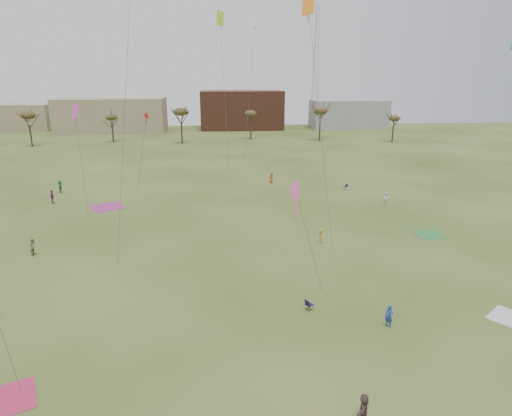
{
  "coord_description": "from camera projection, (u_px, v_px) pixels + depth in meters",
  "views": [
    {
      "loc": [
        -3.27,
        -24.09,
        16.54
      ],
      "look_at": [
        0.0,
        12.0,
        5.5
      ],
      "focal_mm": 30.53,
      "sensor_mm": 36.0,
      "label": 1
    }
  ],
  "objects": [
    {
      "name": "ground",
      "position": [
        273.0,
        343.0,
        28.05
      ],
      "size": [
        260.0,
        260.0,
        0.0
      ],
      "primitive_type": "plane",
      "color": "#344916",
      "rests_on": "ground"
    },
    {
      "name": "flyer_near_right",
      "position": [
        389.0,
        316.0,
        29.72
      ],
      "size": [
        0.67,
        0.69,
        1.6
      ],
      "primitive_type": "imported",
      "rotation": [
        0.0,
        0.0,
        5.44
      ],
      "color": "#223B9C",
      "rests_on": "ground"
    },
    {
      "name": "spectator_fore_b",
      "position": [
        34.0,
        247.0,
        41.71
      ],
      "size": [
        0.66,
        0.83,
        1.67
      ],
      "primitive_type": "imported",
      "rotation": [
        0.0,
        0.0,
        1.54
      ],
      "color": "#897D57",
      "rests_on": "ground"
    },
    {
      "name": "spectator_fore_c",
      "position": [
        364.0,
        408.0,
        21.52
      ],
      "size": [
        1.08,
        1.51,
        1.57
      ],
      "primitive_type": "imported",
      "rotation": [
        0.0,
        0.0,
        4.24
      ],
      "color": "brown",
      "rests_on": "ground"
    },
    {
      "name": "flyer_mid_b",
      "position": [
        320.0,
        236.0,
        44.77
      ],
      "size": [
        0.61,
        1.01,
        1.53
      ],
      "primitive_type": "imported",
      "rotation": [
        0.0,
        0.0,
        4.75
      ],
      "color": "#B39121",
      "rests_on": "ground"
    },
    {
      "name": "spectator_mid_d",
      "position": [
        52.0,
        197.0,
        58.53
      ],
      "size": [
        0.57,
        1.14,
        1.88
      ],
      "primitive_type": "imported",
      "rotation": [
        0.0,
        0.0,
        1.67
      ],
      "color": "#923C72",
      "rests_on": "ground"
    },
    {
      "name": "spectator_mid_e",
      "position": [
        386.0,
        198.0,
        58.31
      ],
      "size": [
        0.95,
        0.83,
        1.65
      ],
      "primitive_type": "imported",
      "rotation": [
        0.0,
        0.0,
        6.0
      ],
      "color": "white",
      "rests_on": "ground"
    },
    {
      "name": "flyer_far_a",
      "position": [
        60.0,
        186.0,
        64.1
      ],
      "size": [
        1.06,
        1.75,
        1.8
      ],
      "primitive_type": "imported",
      "rotation": [
        0.0,
        0.0,
        1.91
      ],
      "color": "#2B8353",
      "rests_on": "ground"
    },
    {
      "name": "flyer_far_b",
      "position": [
        271.0,
        178.0,
        69.87
      ],
      "size": [
        0.96,
        0.94,
        1.67
      ],
      "primitive_type": "imported",
      "rotation": [
        0.0,
        0.0,
        0.72
      ],
      "color": "#B1511E",
      "rests_on": "ground"
    },
    {
      "name": "blanket_red",
      "position": [
        6.0,
        400.0,
        23.15
      ],
      "size": [
        3.72,
        3.72,
        0.03
      ],
      "primitive_type": "cube",
      "rotation": [
        0.0,
        0.0,
        1.99
      ],
      "color": "#C72753",
      "rests_on": "ground"
    },
    {
      "name": "blanket_cream",
      "position": [
        511.0,
        318.0,
        30.92
      ],
      "size": [
        3.73,
        3.73,
        0.03
      ],
      "primitive_type": "cube",
      "rotation": [
        0.0,
        0.0,
        0.66
      ],
      "color": "silver",
      "rests_on": "ground"
    },
    {
      "name": "blanket_plum",
      "position": [
        108.0,
        207.0,
        57.23
      ],
      "size": [
        5.21,
        5.21,
        0.03
      ],
      "primitive_type": "cube",
      "rotation": [
        0.0,
        0.0,
        0.48
      ],
      "color": "#A23280",
      "rests_on": "ground"
    },
    {
      "name": "blanket_olive",
      "position": [
        429.0,
        235.0,
        47.15
      ],
      "size": [
        2.87,
        2.87,
        0.03
      ],
      "primitive_type": "cube",
      "rotation": [
        0.0,
        0.0,
        1.53
      ],
      "color": "#2E7E3A",
      "rests_on": "ground"
    },
    {
      "name": "camp_chair_center",
      "position": [
        309.0,
        307.0,
        31.98
      ],
      "size": [
        0.72,
        0.7,
        0.87
      ],
      "rotation": [
        0.0,
        0.0,
        2.09
      ],
      "color": "#161336",
      "rests_on": "ground"
    },
    {
      "name": "camp_chair_right",
      "position": [
        345.0,
        188.0,
        65.9
      ],
      "size": [
        0.7,
        0.67,
        0.87
      ],
      "rotation": [
        0.0,
        0.0,
        5.11
      ],
      "color": "#15153A",
      "rests_on": "ground"
    },
    {
      "name": "kites_aloft",
      "position": [
        223.0,
        33.0,
        50.39
      ],
      "size": [
        64.09,
        67.43,
        25.57
      ],
      "color": "yellow",
      "rests_on": "ground"
    },
    {
      "name": "tree_line",
      "position": [
        218.0,
        118.0,
        101.12
      ],
      "size": [
        117.44,
        49.32,
        8.91
      ],
      "color": "#3A2B1E",
      "rests_on": "ground"
    },
    {
      "name": "building_tan",
      "position": [
        112.0,
        115.0,
        133.14
      ],
      "size": [
        32.0,
        14.0,
        10.0
      ],
      "primitive_type": "cube",
      "color": "#937F60",
      "rests_on": "ground"
    },
    {
      "name": "building_brick",
      "position": [
        241.0,
        110.0,
        141.06
      ],
      "size": [
        26.0,
        16.0,
        12.0
      ],
      "primitive_type": "cube",
      "color": "brown",
      "rests_on": "ground"
    },
    {
      "name": "building_grey",
      "position": [
        348.0,
        114.0,
        142.6
      ],
      "size": [
        24.0,
        12.0,
        9.0
      ],
      "primitive_type": "cube",
      "color": "gray",
      "rests_on": "ground"
    },
    {
      "name": "building_tan_west",
      "position": [
        20.0,
        117.0,
        137.51
      ],
      "size": [
        20.0,
        12.0,
        8.0
      ],
      "primitive_type": "cube",
      "color": "#937F60",
      "rests_on": "ground"
    },
    {
      "name": "radio_tower",
      "position": [
        315.0,
        67.0,
        144.13
      ],
      "size": [
        1.51,
        1.72,
        41.0
      ],
      "color": "#9EA3A8",
      "rests_on": "ground"
    }
  ]
}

